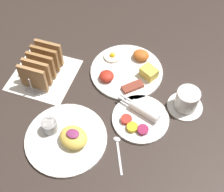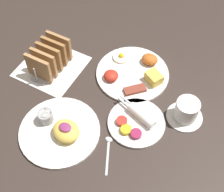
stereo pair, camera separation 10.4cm
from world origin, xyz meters
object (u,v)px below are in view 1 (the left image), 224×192
object	(u,v)px
plate_foreground	(66,137)
coffee_cup	(187,100)
plate_condiments	(140,118)
toast_rack	(42,66)
plate_breakfast	(128,70)

from	to	relation	value
plate_foreground	coffee_cup	distance (m)	0.41
plate_condiments	toast_rack	xyz separation A→B (m)	(-0.38, 0.07, 0.04)
plate_foreground	toast_rack	distance (m)	0.29
plate_condiments	coffee_cup	distance (m)	0.16
toast_rack	plate_condiments	bearing A→B (deg)	-10.65
plate_breakfast	plate_condiments	world-z (taller)	plate_breakfast
plate_breakfast	plate_foreground	world-z (taller)	plate_foreground
coffee_cup	plate_breakfast	bearing A→B (deg)	159.41
plate_condiments	plate_breakfast	bearing A→B (deg)	118.09
plate_breakfast	coffee_cup	xyz separation A→B (m)	(0.23, -0.09, 0.02)
toast_rack	plate_breakfast	bearing A→B (deg)	21.47
plate_breakfast	plate_foreground	xyz separation A→B (m)	(-0.10, -0.33, 0.00)
plate_condiments	toast_rack	size ratio (longest dim) A/B	1.04
plate_breakfast	plate_condiments	distance (m)	0.21
toast_rack	coffee_cup	xyz separation A→B (m)	(0.51, 0.03, -0.02)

